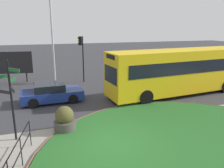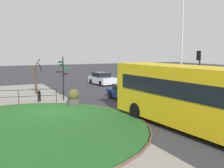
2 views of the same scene
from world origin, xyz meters
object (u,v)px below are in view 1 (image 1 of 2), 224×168
object	(u,v)px
car_far_lane	(52,93)
billboard_left	(5,63)
signpost_directional	(11,95)
planter_near_signpost	(65,120)
traffic_light_near	(81,49)
bus_yellow	(180,71)
lamppost_tall	(52,25)

from	to	relation	value
car_far_lane	billboard_left	distance (m)	7.66
signpost_directional	planter_near_signpost	xyz separation A→B (m)	(2.22, 0.18, -1.57)
signpost_directional	billboard_left	world-z (taller)	signpost_directional
signpost_directional	billboard_left	bearing A→B (deg)	97.56
traffic_light_near	billboard_left	distance (m)	6.89
signpost_directional	bus_yellow	xyz separation A→B (m)	(11.19, 3.75, -0.35)
signpost_directional	planter_near_signpost	world-z (taller)	signpost_directional
signpost_directional	car_far_lane	distance (m)	5.48
car_far_lane	planter_near_signpost	distance (m)	4.72
bus_yellow	traffic_light_near	bearing A→B (deg)	-49.31
bus_yellow	planter_near_signpost	world-z (taller)	bus_yellow
planter_near_signpost	car_far_lane	bearing A→B (deg)	93.49
car_far_lane	lamppost_tall	size ratio (longest dim) A/B	0.42
bus_yellow	planter_near_signpost	bearing A→B (deg)	17.20
car_far_lane	lamppost_tall	bearing A→B (deg)	81.74
bus_yellow	lamppost_tall	xyz separation A→B (m)	(-8.61, 6.41, 3.31)
bus_yellow	billboard_left	size ratio (longest dim) A/B	2.47
bus_yellow	lamppost_tall	bearing A→B (deg)	-41.16
signpost_directional	billboard_left	xyz separation A→B (m)	(-1.54, 11.62, -0.34)
lamppost_tall	billboard_left	world-z (taller)	lamppost_tall
traffic_light_near	planter_near_signpost	size ratio (longest dim) A/B	3.25
bus_yellow	billboard_left	distance (m)	14.97
billboard_left	planter_near_signpost	bearing A→B (deg)	-63.80
signpost_directional	bus_yellow	bearing A→B (deg)	18.51
traffic_light_near	billboard_left	world-z (taller)	traffic_light_near
car_far_lane	bus_yellow	bearing A→B (deg)	-8.20
bus_yellow	car_far_lane	bearing A→B (deg)	-11.51
traffic_light_near	car_far_lane	bearing A→B (deg)	74.65
signpost_directional	billboard_left	size ratio (longest dim) A/B	0.79
traffic_light_near	billboard_left	xyz separation A→B (m)	(-6.56, 1.73, -1.22)
lamppost_tall	bus_yellow	bearing A→B (deg)	-36.70
traffic_light_near	signpost_directional	bearing A→B (deg)	79.47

